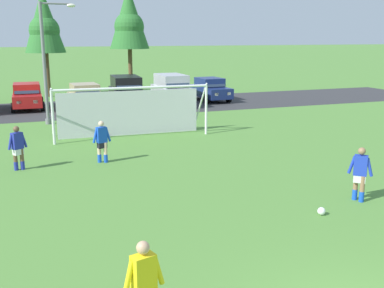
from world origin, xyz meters
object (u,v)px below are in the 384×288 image
(soccer_ball, at_px, (321,211))
(parked_car_slot_right, at_px, (210,89))
(player_midfield_center, at_px, (18,148))
(parked_car_slot_center_right, at_px, (172,89))
(parked_car_slot_center, at_px, (126,92))
(player_striker_near, at_px, (360,174))
(player_defender_far, at_px, (102,142))
(parked_car_slot_center_left, at_px, (85,97))
(referee, at_px, (144,288))
(street_lamp, at_px, (48,62))
(parked_car_slot_left, at_px, (27,96))
(soccer_goal, at_px, (130,110))

(soccer_ball, bearing_deg, parked_car_slot_right, 75.38)
(player_midfield_center, relative_size, parked_car_slot_center_right, 0.36)
(player_midfield_center, bearing_deg, parked_car_slot_center, 62.65)
(player_striker_near, xyz_separation_m, player_defender_far, (-6.47, 6.94, 0.00))
(parked_car_slot_right, bearing_deg, parked_car_slot_center_left, -172.53)
(referee, relative_size, parked_car_slot_right, 0.38)
(soccer_ball, relative_size, referee, 0.13)
(parked_car_slot_center, bearing_deg, street_lamp, -140.58)
(player_striker_near, bearing_deg, player_midfield_center, 143.85)
(soccer_ball, height_order, parked_car_slot_center, parked_car_slot_center)
(player_midfield_center, relative_size, parked_car_slot_left, 0.39)
(player_defender_far, distance_m, parked_car_slot_center_right, 15.45)
(referee, relative_size, parked_car_slot_center, 0.35)
(parked_car_slot_left, bearing_deg, referee, -86.98)
(soccer_goal, bearing_deg, player_striker_near, -69.23)
(soccer_ball, distance_m, player_defender_far, 8.94)
(soccer_ball, height_order, parked_car_slot_left, parked_car_slot_left)
(soccer_goal, relative_size, player_striker_near, 4.56)
(soccer_ball, relative_size, parked_car_slot_right, 0.05)
(parked_car_slot_left, relative_size, parked_car_slot_center_left, 0.99)
(soccer_goal, distance_m, player_defender_far, 4.99)
(soccer_goal, distance_m, player_striker_near, 12.23)
(player_striker_near, height_order, street_lamp, street_lamp)
(soccer_ball, relative_size, soccer_goal, 0.03)
(parked_car_slot_center, bearing_deg, referee, -101.56)
(soccer_ball, distance_m, parked_car_slot_center, 20.96)
(soccer_ball, height_order, parked_car_slot_right, parked_car_slot_right)
(parked_car_slot_center_right, height_order, parked_car_slot_right, parked_car_slot_center_right)
(parked_car_slot_center_right, bearing_deg, soccer_goal, -118.84)
(parked_car_slot_right, distance_m, street_lamp, 13.47)
(soccer_goal, height_order, referee, soccer_goal)
(parked_car_slot_left, distance_m, parked_car_slot_right, 13.08)
(parked_car_slot_left, xyz_separation_m, parked_car_slot_right, (13.08, -0.44, 0.00))
(player_midfield_center, distance_m, parked_car_slot_center_right, 17.07)
(parked_car_slot_center_right, height_order, street_lamp, street_lamp)
(player_striker_near, bearing_deg, parked_car_slot_left, 111.94)
(parked_car_slot_center_left, xyz_separation_m, parked_car_slot_right, (9.46, 1.24, 0.00))
(referee, bearing_deg, parked_car_slot_center_right, 71.35)
(parked_car_slot_right, bearing_deg, player_striker_near, -100.74)
(soccer_goal, distance_m, parked_car_slot_right, 13.38)
(street_lamp, bearing_deg, player_striker_near, -64.11)
(soccer_goal, height_order, player_midfield_center, soccer_goal)
(player_striker_near, height_order, parked_car_slot_center, parked_car_slot_center)
(street_lamp, bearing_deg, parked_car_slot_right, 25.62)
(parked_car_slot_left, height_order, street_lamp, street_lamp)
(parked_car_slot_right, bearing_deg, parked_car_slot_left, 178.07)
(referee, distance_m, parked_car_slot_center_right, 25.93)
(soccer_ball, distance_m, street_lamp, 18.03)
(soccer_ball, distance_m, parked_car_slot_center_left, 21.45)
(soccer_ball, height_order, player_defender_far, player_defender_far)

